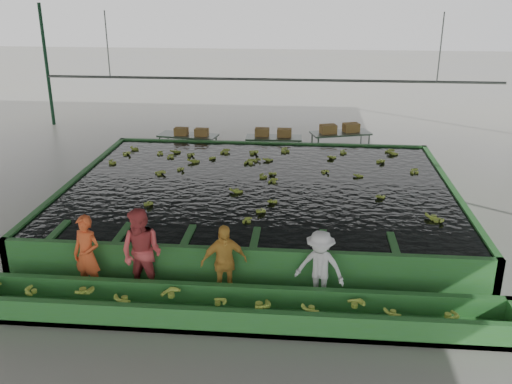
# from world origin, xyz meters

# --- Properties ---
(ground) EXTENTS (80.00, 80.00, 0.00)m
(ground) POSITION_xyz_m (0.00, 0.00, 0.00)
(ground) COLOR gray
(ground) RESTS_ON ground
(shed_roof) EXTENTS (20.00, 22.00, 0.04)m
(shed_roof) POSITION_xyz_m (0.00, 0.00, 5.00)
(shed_roof) COLOR slate
(shed_roof) RESTS_ON shed_posts
(shed_posts) EXTENTS (20.00, 22.00, 5.00)m
(shed_posts) POSITION_xyz_m (0.00, 0.00, 2.50)
(shed_posts) COLOR #11311C
(shed_posts) RESTS_ON ground
(flotation_tank) EXTENTS (10.00, 8.00, 0.90)m
(flotation_tank) POSITION_xyz_m (0.00, 1.50, 0.45)
(flotation_tank) COLOR #29692B
(flotation_tank) RESTS_ON ground
(tank_water) EXTENTS (9.70, 7.70, 0.00)m
(tank_water) POSITION_xyz_m (0.00, 1.50, 0.85)
(tank_water) COLOR black
(tank_water) RESTS_ON flotation_tank
(sorting_trough) EXTENTS (10.00, 1.00, 0.50)m
(sorting_trough) POSITION_xyz_m (0.00, -3.60, 0.25)
(sorting_trough) COLOR #29692B
(sorting_trough) RESTS_ON ground
(cableway_rail) EXTENTS (0.08, 0.08, 14.00)m
(cableway_rail) POSITION_xyz_m (0.00, 5.00, 3.00)
(cableway_rail) COLOR #59605B
(cableway_rail) RESTS_ON shed_roof
(rail_hanger_left) EXTENTS (0.04, 0.04, 2.00)m
(rail_hanger_left) POSITION_xyz_m (-5.00, 5.00, 4.00)
(rail_hanger_left) COLOR #59605B
(rail_hanger_left) RESTS_ON shed_roof
(rail_hanger_right) EXTENTS (0.04, 0.04, 2.00)m
(rail_hanger_right) POSITION_xyz_m (5.00, 5.00, 4.00)
(rail_hanger_right) COLOR #59605B
(rail_hanger_right) RESTS_ON shed_roof
(worker_a) EXTENTS (0.68, 0.54, 1.62)m
(worker_a) POSITION_xyz_m (-3.02, -2.80, 0.81)
(worker_a) COLOR #E35427
(worker_a) RESTS_ON ground
(worker_b) EXTENTS (1.02, 0.89, 1.80)m
(worker_b) POSITION_xyz_m (-1.92, -2.80, 0.90)
(worker_b) COLOR #CB4647
(worker_b) RESTS_ON ground
(worker_c) EXTENTS (0.98, 0.68, 1.55)m
(worker_c) POSITION_xyz_m (-0.32, -2.80, 0.77)
(worker_c) COLOR gold
(worker_c) RESTS_ON ground
(worker_d) EXTENTS (1.09, 0.82, 1.50)m
(worker_d) POSITION_xyz_m (1.52, -2.80, 0.75)
(worker_d) COLOR silver
(worker_d) RESTS_ON ground
(packing_table_left) EXTENTS (2.09, 1.11, 0.90)m
(packing_table_left) POSITION_xyz_m (-2.85, 6.12, 0.45)
(packing_table_left) COLOR #59605B
(packing_table_left) RESTS_ON ground
(packing_table_mid) EXTENTS (1.90, 0.80, 0.86)m
(packing_table_mid) POSITION_xyz_m (0.08, 6.26, 0.43)
(packing_table_mid) COLOR #59605B
(packing_table_mid) RESTS_ON ground
(packing_table_right) EXTENTS (2.17, 1.36, 0.92)m
(packing_table_right) POSITION_xyz_m (2.35, 6.85, 0.46)
(packing_table_right) COLOR #59605B
(packing_table_right) RESTS_ON ground
(box_stack_left) EXTENTS (1.17, 0.40, 0.25)m
(box_stack_left) POSITION_xyz_m (-2.71, 6.04, 0.91)
(box_stack_left) COLOR olive
(box_stack_left) RESTS_ON packing_table_left
(box_stack_mid) EXTENTS (1.24, 0.37, 0.27)m
(box_stack_mid) POSITION_xyz_m (0.05, 6.36, 0.86)
(box_stack_mid) COLOR olive
(box_stack_mid) RESTS_ON packing_table_mid
(box_stack_right) EXTENTS (1.42, 0.81, 0.29)m
(box_stack_right) POSITION_xyz_m (2.31, 6.83, 0.92)
(box_stack_right) COLOR olive
(box_stack_right) RESTS_ON packing_table_right
(floating_bananas) EXTENTS (9.08, 6.19, 0.12)m
(floating_bananas) POSITION_xyz_m (0.00, 2.30, 0.85)
(floating_bananas) COLOR #8FA933
(floating_bananas) RESTS_ON tank_water
(trough_bananas) EXTENTS (9.38, 0.63, 0.13)m
(trough_bananas) POSITION_xyz_m (0.00, -3.60, 0.40)
(trough_bananas) COLOR #8FA933
(trough_bananas) RESTS_ON sorting_trough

